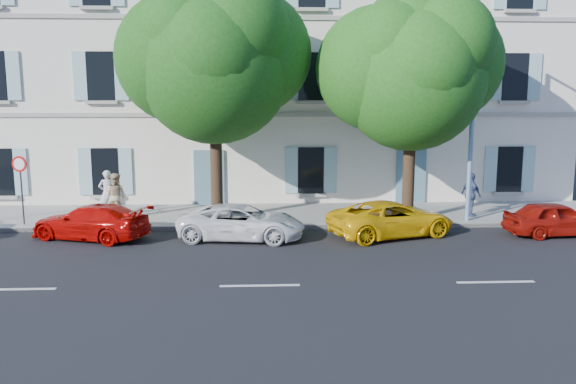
{
  "coord_description": "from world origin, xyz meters",
  "views": [
    {
      "loc": [
        0.07,
        -17.46,
        4.53
      ],
      "look_at": [
        0.99,
        2.0,
        1.4
      ],
      "focal_mm": 35.0,
      "sensor_mm": 36.0,
      "label": 1
    }
  ],
  "objects_px": {
    "tree_right": "(412,77)",
    "street_lamp": "(475,94)",
    "tree_left": "(214,67)",
    "pedestrian_c": "(471,195)",
    "road_sign": "(20,175)",
    "car_red_hatchback": "(556,219)",
    "car_white_coupe": "(242,222)",
    "car_red_coupe": "(91,222)",
    "pedestrian_b": "(116,196)",
    "car_yellow_supercar": "(391,219)",
    "pedestrian_a": "(108,193)"
  },
  "relations": [
    {
      "from": "car_yellow_supercar",
      "to": "car_red_hatchback",
      "type": "distance_m",
      "value": 5.65
    },
    {
      "from": "car_white_coupe",
      "to": "pedestrian_a",
      "type": "relative_size",
      "value": 2.32
    },
    {
      "from": "car_red_coupe",
      "to": "car_red_hatchback",
      "type": "height_order",
      "value": "car_red_hatchback"
    },
    {
      "from": "street_lamp",
      "to": "pedestrian_c",
      "type": "bearing_deg",
      "value": 66.7
    },
    {
      "from": "road_sign",
      "to": "street_lamp",
      "type": "relative_size",
      "value": 0.3
    },
    {
      "from": "tree_left",
      "to": "pedestrian_c",
      "type": "relative_size",
      "value": 5.18
    },
    {
      "from": "car_red_hatchback",
      "to": "tree_left",
      "type": "height_order",
      "value": "tree_left"
    },
    {
      "from": "car_yellow_supercar",
      "to": "street_lamp",
      "type": "distance_m",
      "value": 5.54
    },
    {
      "from": "tree_right",
      "to": "pedestrian_c",
      "type": "relative_size",
      "value": 4.84
    },
    {
      "from": "car_white_coupe",
      "to": "tree_right",
      "type": "bearing_deg",
      "value": -64.08
    },
    {
      "from": "tree_left",
      "to": "car_red_hatchback",
      "type": "bearing_deg",
      "value": -12.49
    },
    {
      "from": "car_red_hatchback",
      "to": "pedestrian_b",
      "type": "relative_size",
      "value": 2.0
    },
    {
      "from": "car_yellow_supercar",
      "to": "tree_right",
      "type": "xyz_separation_m",
      "value": [
        1.01,
        1.77,
        4.8
      ]
    },
    {
      "from": "car_white_coupe",
      "to": "pedestrian_c",
      "type": "distance_m",
      "value": 9.15
    },
    {
      "from": "pedestrian_b",
      "to": "pedestrian_c",
      "type": "distance_m",
      "value": 13.61
    },
    {
      "from": "car_yellow_supercar",
      "to": "street_lamp",
      "type": "height_order",
      "value": "street_lamp"
    },
    {
      "from": "road_sign",
      "to": "car_red_coupe",
      "type": "bearing_deg",
      "value": -30.16
    },
    {
      "from": "pedestrian_c",
      "to": "pedestrian_b",
      "type": "bearing_deg",
      "value": 66.98
    },
    {
      "from": "car_white_coupe",
      "to": "tree_left",
      "type": "relative_size",
      "value": 0.48
    },
    {
      "from": "car_red_coupe",
      "to": "tree_left",
      "type": "height_order",
      "value": "tree_left"
    },
    {
      "from": "pedestrian_c",
      "to": "road_sign",
      "type": "bearing_deg",
      "value": 70.58
    },
    {
      "from": "car_red_hatchback",
      "to": "pedestrian_a",
      "type": "distance_m",
      "value": 16.34
    },
    {
      "from": "car_white_coupe",
      "to": "road_sign",
      "type": "height_order",
      "value": "road_sign"
    },
    {
      "from": "car_white_coupe",
      "to": "pedestrian_b",
      "type": "xyz_separation_m",
      "value": [
        -4.87,
        2.94,
        0.43
      ]
    },
    {
      "from": "car_red_hatchback",
      "to": "tree_left",
      "type": "distance_m",
      "value": 13.11
    },
    {
      "from": "car_red_coupe",
      "to": "road_sign",
      "type": "height_order",
      "value": "road_sign"
    },
    {
      "from": "pedestrian_b",
      "to": "pedestrian_c",
      "type": "xyz_separation_m",
      "value": [
        13.61,
        -0.27,
        -0.02
      ]
    },
    {
      "from": "tree_left",
      "to": "pedestrian_c",
      "type": "distance_m",
      "value": 10.88
    },
    {
      "from": "car_red_coupe",
      "to": "pedestrian_c",
      "type": "xyz_separation_m",
      "value": [
        13.78,
        2.39,
        0.41
      ]
    },
    {
      "from": "car_white_coupe",
      "to": "tree_right",
      "type": "height_order",
      "value": "tree_right"
    },
    {
      "from": "pedestrian_a",
      "to": "tree_left",
      "type": "bearing_deg",
      "value": 156.67
    },
    {
      "from": "car_red_coupe",
      "to": "tree_right",
      "type": "height_order",
      "value": "tree_right"
    },
    {
      "from": "car_red_coupe",
      "to": "pedestrian_a",
      "type": "bearing_deg",
      "value": -155.97
    },
    {
      "from": "pedestrian_b",
      "to": "car_white_coupe",
      "type": "bearing_deg",
      "value": 169.68
    },
    {
      "from": "car_red_coupe",
      "to": "car_yellow_supercar",
      "type": "height_order",
      "value": "car_yellow_supercar"
    },
    {
      "from": "road_sign",
      "to": "pedestrian_c",
      "type": "relative_size",
      "value": 1.47
    },
    {
      "from": "tree_left",
      "to": "street_lamp",
      "type": "distance_m",
      "value": 9.45
    },
    {
      "from": "street_lamp",
      "to": "pedestrian_c",
      "type": "distance_m",
      "value": 3.94
    },
    {
      "from": "tree_right",
      "to": "road_sign",
      "type": "distance_m",
      "value": 14.45
    },
    {
      "from": "tree_right",
      "to": "street_lamp",
      "type": "xyz_separation_m",
      "value": [
        2.25,
        -0.23,
        -0.6
      ]
    },
    {
      "from": "tree_left",
      "to": "car_yellow_supercar",
      "type": "bearing_deg",
      "value": -21.45
    },
    {
      "from": "tree_left",
      "to": "road_sign",
      "type": "xyz_separation_m",
      "value": [
        -6.92,
        -0.66,
        -3.85
      ]
    },
    {
      "from": "pedestrian_a",
      "to": "pedestrian_b",
      "type": "bearing_deg",
      "value": 123.61
    },
    {
      "from": "car_white_coupe",
      "to": "tree_left",
      "type": "bearing_deg",
      "value": 29.14
    },
    {
      "from": "car_white_coupe",
      "to": "street_lamp",
      "type": "distance_m",
      "value": 9.52
    },
    {
      "from": "tree_left",
      "to": "tree_right",
      "type": "height_order",
      "value": "tree_left"
    },
    {
      "from": "road_sign",
      "to": "street_lamp",
      "type": "distance_m",
      "value": 16.53
    },
    {
      "from": "street_lamp",
      "to": "road_sign",
      "type": "bearing_deg",
      "value": 179.27
    },
    {
      "from": "car_white_coupe",
      "to": "tree_right",
      "type": "xyz_separation_m",
      "value": [
        6.1,
        1.98,
        4.82
      ]
    },
    {
      "from": "pedestrian_b",
      "to": "pedestrian_c",
      "type": "height_order",
      "value": "pedestrian_b"
    }
  ]
}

